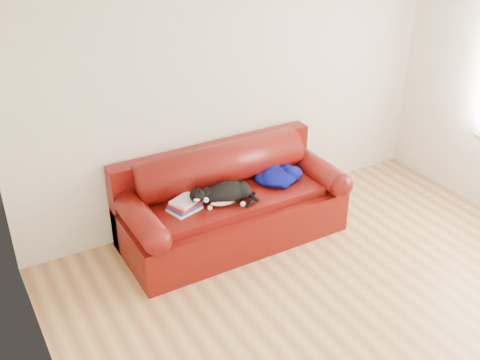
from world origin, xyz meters
The scene contains 7 objects.
ground centered at (0.00, 0.00, 0.00)m, with size 4.50×4.50×0.00m, color #905F39.
room_shell centered at (0.12, 0.02, 1.67)m, with size 4.52×4.02×2.61m.
sofa_base centered at (-0.34, 1.49, 0.24)m, with size 2.10×0.90×0.50m.
sofa_back centered at (-0.34, 1.74, 0.54)m, with size 2.10×1.01×0.88m.
book_stack centered at (-0.84, 1.45, 0.55)m, with size 0.31×0.27×0.10m.
cat centered at (-0.47, 1.38, 0.59)m, with size 0.62×0.37×0.23m.
blanket centered at (0.16, 1.47, 0.56)m, with size 0.51×0.41×0.14m.
Camera 1 is at (-2.54, -2.47, 3.12)m, focal length 42.00 mm.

